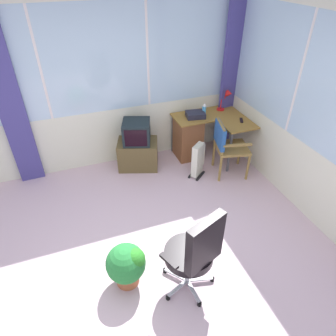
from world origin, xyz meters
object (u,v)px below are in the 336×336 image
Objects in this scene: desk at (191,135)px; tv_on_stand at (138,147)px; space_heater at (198,160)px; tv_remote at (241,120)px; potted_plant at (127,264)px; paper_tray at (195,115)px; office_chair at (196,251)px; spray_bottle at (204,109)px; desk_lamp at (227,97)px; wooden_armchair at (225,142)px.

desk is 1.38× the size of tv_on_stand.
tv_on_stand is at bearing 145.56° from space_heater.
potted_plant is (-2.36, -1.72, -0.45)m from tv_remote.
tv_remote is 0.75m from paper_tray.
desk is 7.63× the size of tv_remote.
desk is at bearing 0.58° from tv_on_stand.
desk is 2.65m from office_chair.
desk is 1.99× the size of space_heater.
potted_plant is at bearing -129.14° from paper_tray.
tv_remote is 0.63m from spray_bottle.
space_heater is at bearing 45.06° from potted_plant.
paper_tray is (-0.61, -0.06, -0.19)m from desk_lamp.
space_heater is (0.83, -0.57, -0.07)m from tv_on_stand.
tv_on_stand is at bearing -166.59° from tv_remote.
wooden_armchair is 1.56× the size of space_heater.
paper_tray is 0.36× the size of tv_on_stand.
paper_tray is at bearing 50.86° from potted_plant.
desk is 0.74m from wooden_armchair.
tv_remote is 0.18× the size of tv_on_stand.
wooden_armchair is 0.82× the size of office_chair.
desk is 2.20× the size of potted_plant.
tv_remote is 0.29× the size of potted_plant.
wooden_armchair reaches higher than potted_plant.
desk_lamp is 1.73m from tv_on_stand.
wooden_armchair is 1.41m from tv_on_stand.
paper_tray is (-0.16, -0.02, -0.06)m from spray_bottle.
paper_tray is at bearing 65.78° from office_chair.
tv_remote is at bearing -39.95° from spray_bottle.
wooden_armchair is at bearing -118.24° from desk_lamp.
spray_bottle reaches higher than paper_tray.
desk_lamp reaches higher than wooden_armchair.
tv_on_stand is at bearing -179.93° from paper_tray.
desk_lamp is 0.50m from tv_remote.
tv_remote is 0.69× the size of spray_bottle.
tv_remote is 2.95m from potted_plant.
wooden_armchair reaches higher than desk.
desk_lamp is 3.25m from potted_plant.
tv_remote reaches higher than space_heater.
office_chair is at bearing -117.18° from spray_bottle.
tv_on_stand is at bearing -178.94° from spray_bottle.
office_chair is at bearing -116.11° from space_heater.
desk_lamp is at bearing 55.71° from office_chair.
desk_lamp is 1.22m from space_heater.
tv_on_stand is (-1.66, 0.38, -0.38)m from tv_remote.
office_chair reaches higher than tv_on_stand.
wooden_armchair is 2.43m from potted_plant.
desk_lamp reaches higher than tv_remote.
desk_lamp reaches higher than space_heater.
spray_bottle reaches higher than space_heater.
space_heater is (-0.13, -0.58, -0.11)m from desk.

